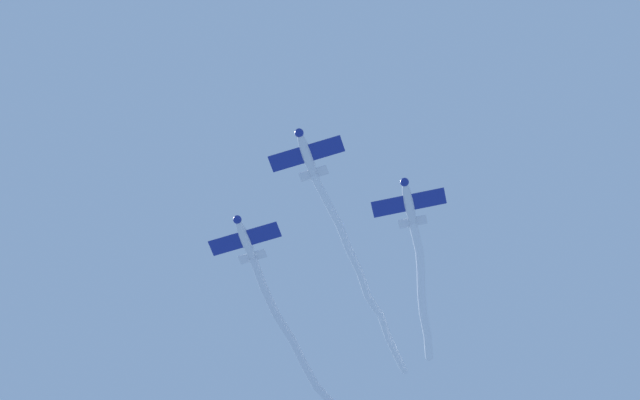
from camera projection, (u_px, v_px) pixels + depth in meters
airplane_lead at (307, 154)px, 90.46m from camera, size 7.13×5.44×1.76m
smoke_trail_lead at (363, 281)px, 97.23m from camera, size 9.28×24.07×2.69m
airplane_left_wing at (409, 202)px, 92.63m from camera, size 7.13×5.39×1.76m
smoke_trail_left_wing at (422, 293)px, 97.31m from camera, size 2.68×16.18×1.80m
airplane_right_wing at (245, 239)px, 94.64m from camera, size 7.13×5.45×1.76m
smoke_trail_right_wing at (322, 380)px, 100.57m from camera, size 15.14×26.65×3.05m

